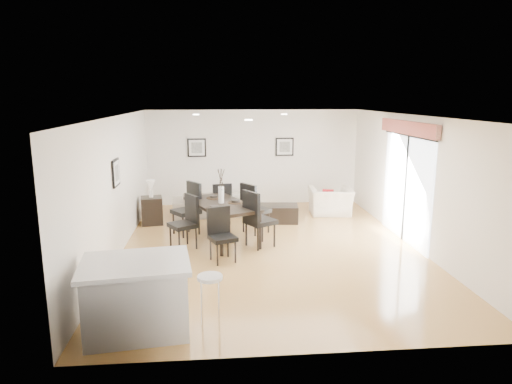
{
  "coord_description": "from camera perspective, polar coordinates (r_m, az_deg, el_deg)",
  "views": [
    {
      "loc": [
        -1.09,
        -8.94,
        3.08
      ],
      "look_at": [
        -0.24,
        0.4,
        1.1
      ],
      "focal_mm": 32.0,
      "sensor_mm": 36.0,
      "label": 1
    }
  ],
  "objects": [
    {
      "name": "ground",
      "position": [
        9.52,
        1.7,
        -6.95
      ],
      "size": [
        8.0,
        8.0,
        0.0
      ],
      "primitive_type": "plane",
      "color": "#B58A4A",
      "rests_on": "ground"
    },
    {
      "name": "wall_back",
      "position": [
        13.1,
        -0.35,
        4.34
      ],
      "size": [
        6.0,
        0.04,
        2.7
      ],
      "primitive_type": "cube",
      "color": "white",
      "rests_on": "ground"
    },
    {
      "name": "wall_front",
      "position": [
        5.35,
        6.91,
        -7.03
      ],
      "size": [
        6.0,
        0.04,
        2.7
      ],
      "primitive_type": "cube",
      "color": "white",
      "rests_on": "ground"
    },
    {
      "name": "wall_left",
      "position": [
        9.31,
        -16.92,
        0.7
      ],
      "size": [
        0.04,
        8.0,
        2.7
      ],
      "primitive_type": "cube",
      "color": "white",
      "rests_on": "ground"
    },
    {
      "name": "wall_right",
      "position": [
        9.98,
        19.11,
        1.29
      ],
      "size": [
        0.04,
        8.0,
        2.7
      ],
      "primitive_type": "cube",
      "color": "white",
      "rests_on": "ground"
    },
    {
      "name": "ceiling",
      "position": [
        9.02,
        1.8,
        9.51
      ],
      "size": [
        6.0,
        8.0,
        0.02
      ],
      "primitive_type": "cube",
      "color": "white",
      "rests_on": "wall_back"
    },
    {
      "name": "sofa",
      "position": [
        12.04,
        -5.04,
        -1.33
      ],
      "size": [
        2.32,
        1.07,
        0.66
      ],
      "primitive_type": "imported",
      "rotation": [
        0.0,
        0.0,
        3.23
      ],
      "color": "gray",
      "rests_on": "ground"
    },
    {
      "name": "armchair",
      "position": [
        12.2,
        9.29,
        -1.16
      ],
      "size": [
        1.14,
        1.02,
        0.7
      ],
      "primitive_type": "imported",
      "rotation": [
        0.0,
        0.0,
        3.07
      ],
      "color": "silver",
      "rests_on": "ground"
    },
    {
      "name": "courtyard_plant_b",
      "position": [
        12.4,
        27.07,
        -2.02
      ],
      "size": [
        0.55,
        0.55,
        0.75
      ],
      "primitive_type": "imported",
      "rotation": [
        0.0,
        0.0,
        -0.4
      ],
      "color": "#345825",
      "rests_on": "ground"
    },
    {
      "name": "dining_table",
      "position": [
        9.83,
        -4.35,
        -1.85
      ],
      "size": [
        1.71,
        2.22,
        0.83
      ],
      "rotation": [
        0.0,
        0.0,
        0.41
      ],
      "color": "black",
      "rests_on": "ground"
    },
    {
      "name": "dining_chair_wnear",
      "position": [
        9.45,
        -8.63,
        -3.32
      ],
      "size": [
        0.68,
        0.68,
        1.1
      ],
      "rotation": [
        0.0,
        0.0,
        -1.02
      ],
      "color": "black",
      "rests_on": "ground"
    },
    {
      "name": "dining_chair_wfar",
      "position": [
        10.41,
        -8.31,
        -1.66
      ],
      "size": [
        0.74,
        0.74,
        1.18
      ],
      "rotation": [
        0.0,
        0.0,
        -0.96
      ],
      "color": "black",
      "rests_on": "ground"
    },
    {
      "name": "dining_chair_enear",
      "position": [
        9.36,
        0.04,
        -3.02
      ],
      "size": [
        0.73,
        0.73,
        1.19
      ],
      "rotation": [
        0.0,
        0.0,
        2.1
      ],
      "color": "black",
      "rests_on": "ground"
    },
    {
      "name": "dining_chair_efar",
      "position": [
        10.31,
        -0.42,
        -1.72
      ],
      "size": [
        0.72,
        0.72,
        1.16
      ],
      "rotation": [
        0.0,
        0.0,
        2.19
      ],
      "color": "black",
      "rests_on": "ground"
    },
    {
      "name": "dining_chair_head",
      "position": [
        8.68,
        -4.41,
        -4.91
      ],
      "size": [
        0.59,
        0.59,
        1.02
      ],
      "rotation": [
        0.0,
        0.0,
        0.36
      ],
      "color": "black",
      "rests_on": "ground"
    },
    {
      "name": "dining_chair_foot",
      "position": [
        11.08,
        -4.34,
        -1.18
      ],
      "size": [
        0.55,
        0.55,
        1.03
      ],
      "rotation": [
        0.0,
        0.0,
        3.35
      ],
      "color": "black",
      "rests_on": "ground"
    },
    {
      "name": "vase",
      "position": [
        9.74,
        -4.39,
        0.53
      ],
      "size": [
        0.81,
        1.33,
        0.75
      ],
      "color": "white",
      "rests_on": "dining_table"
    },
    {
      "name": "coffee_table",
      "position": [
        11.39,
        2.59,
        -2.68
      ],
      "size": [
        1.11,
        0.74,
        0.42
      ],
      "primitive_type": "cube",
      "rotation": [
        0.0,
        0.0,
        -0.11
      ],
      "color": "black",
      "rests_on": "ground"
    },
    {
      "name": "side_table",
      "position": [
        11.44,
        -12.88,
        -2.27
      ],
      "size": [
        0.57,
        0.57,
        0.67
      ],
      "primitive_type": "cube",
      "rotation": [
        0.0,
        0.0,
        0.16
      ],
      "color": "black",
      "rests_on": "ground"
    },
    {
      "name": "table_lamp",
      "position": [
        11.31,
        -13.02,
        0.71
      ],
      "size": [
        0.22,
        0.22,
        0.42
      ],
      "color": "white",
      "rests_on": "side_table"
    },
    {
      "name": "cushion",
      "position": [
        12.04,
        8.98,
        -0.37
      ],
      "size": [
        0.3,
        0.16,
        0.29
      ],
      "primitive_type": "cube",
      "rotation": [
        0.0,
        0.0,
        2.89
      ],
      "color": "maroon",
      "rests_on": "armchair"
    },
    {
      "name": "kitchen_island",
      "position": [
        6.36,
        -14.67,
        -12.47
      ],
      "size": [
        1.52,
        1.24,
        0.97
      ],
      "rotation": [
        0.0,
        0.0,
        0.12
      ],
      "color": "silver",
      "rests_on": "ground"
    },
    {
      "name": "bar_stool",
      "position": [
        6.21,
        -5.76,
        -11.26
      ],
      "size": [
        0.34,
        0.34,
        0.75
      ],
      "color": "silver",
      "rests_on": "ground"
    },
    {
      "name": "framed_print_back_left",
      "position": [
        13.0,
        -7.41,
        5.51
      ],
      "size": [
        0.52,
        0.04,
        0.52
      ],
      "color": "black",
      "rests_on": "wall_back"
    },
    {
      "name": "framed_print_back_right",
      "position": [
        13.14,
        3.6,
        5.66
      ],
      "size": [
        0.52,
        0.04,
        0.52
      ],
      "color": "black",
      "rests_on": "wall_back"
    },
    {
      "name": "framed_print_left_wall",
      "position": [
        9.06,
        -17.1,
        2.32
      ],
      "size": [
        0.04,
        0.52,
        0.52
      ],
      "rotation": [
        0.0,
        0.0,
        1.57
      ],
      "color": "black",
      "rests_on": "wall_left"
    },
    {
      "name": "sliding_door",
      "position": [
        10.19,
        18.32,
        3.34
      ],
      "size": [
        0.12,
        2.7,
        2.57
      ],
      "color": "white",
      "rests_on": "wall_right"
    }
  ]
}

